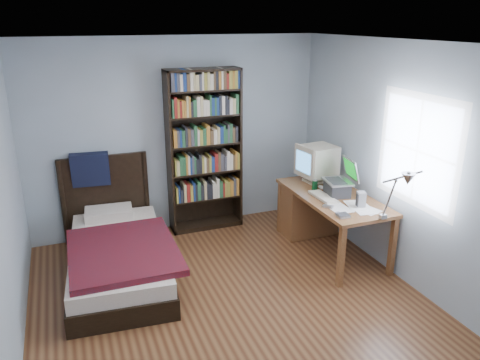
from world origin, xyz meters
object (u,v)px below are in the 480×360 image
Objects in this scene: keyboard at (323,197)px; speaker at (361,200)px; crt_monitor at (317,161)px; soda_can at (315,185)px; desk at (314,207)px; bed at (117,251)px; bookshelf at (204,151)px; desk_lamp at (404,183)px; laptop at (339,185)px.

speaker reaches higher than keyboard.
crt_monitor reaches higher than soda_can.
desk is 0.72× the size of bed.
bed is at bearing -147.71° from bookshelf.
desk_lamp is (-0.01, -1.59, 0.85)m from desk.
soda_can is at bearing 123.36° from speaker.
bookshelf is at bearing 137.07° from soda_can.
desk_lamp is (-0.06, -1.66, 0.27)m from crt_monitor.
crt_monitor is at bearing 66.30° from keyboard.
bookshelf is 0.99× the size of bed.
desk is at bearing 112.17° from speaker.
desk is at bearing -0.14° from bed.
crt_monitor is at bearing 87.78° from desk_lamp.
bed is at bearing 166.36° from keyboard.
keyboard is at bearing -99.23° from soda_can.
desk is at bearing 69.02° from keyboard.
soda_can is (-0.17, 0.25, -0.06)m from laptop.
crt_monitor is (0.05, 0.07, 0.58)m from desk.
laptop is at bearing -89.99° from crt_monitor.
laptop reaches higher than speaker.
laptop reaches higher than keyboard.
bookshelf is 1.71m from bed.
crt_monitor is 2.71× the size of speaker.
keyboard is at bearing -51.16° from bookshelf.
speaker reaches higher than desk.
desk_lamp reaches higher than keyboard.
keyboard is (-0.16, -0.47, 0.33)m from desk.
bed is (-2.52, 0.45, -0.59)m from laptop.
bookshelf is (-1.07, 1.00, 0.27)m from soda_can.
desk is at bearing -34.29° from bookshelf.
bed is (-1.27, -0.81, -0.81)m from bookshelf.
bookshelf is (-1.27, 1.66, 0.24)m from speaker.
bed is at bearing 178.09° from speaker.
bed reaches higher than desk.
keyboard is at bearing -172.66° from laptop.
desk_lamp reaches higher than desk.
bookshelf reaches higher than keyboard.
bookshelf reaches higher than soda_can.
laptop is at bearing 110.58° from speaker.
desk_lamp reaches higher than laptop.
laptop is 0.20× the size of bookshelf.
desk_lamp reaches higher than crt_monitor.
desk is at bearing -126.56° from crt_monitor.
soda_can reaches higher than keyboard.
desk is at bearing 97.06° from laptop.
soda_can is at bearing 124.04° from laptop.
soda_can is (-0.12, -0.19, 0.38)m from desk.
laptop is at bearing 5.31° from keyboard.
bed reaches higher than laptop.
soda_can is at bearing -121.43° from desk.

